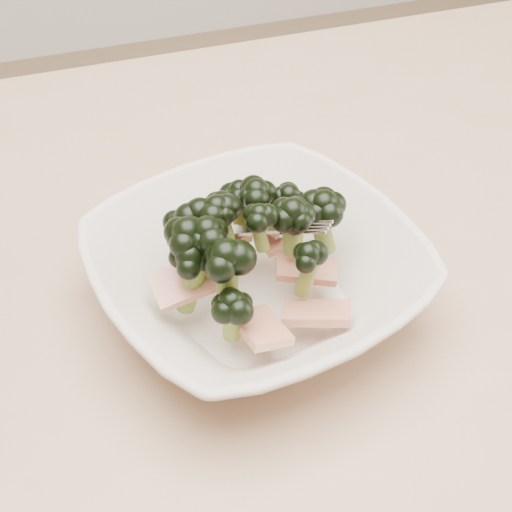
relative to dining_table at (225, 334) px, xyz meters
name	(u,v)px	position (x,y,z in m)	size (l,w,h in m)	color
dining_table	(225,334)	(0.00, 0.00, 0.00)	(1.20, 0.80, 0.75)	tan
broccoli_dish	(253,266)	(0.01, -0.05, 0.14)	(0.31, 0.31, 0.11)	beige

